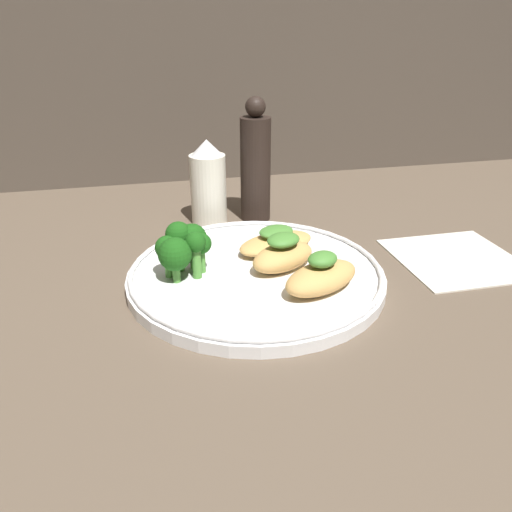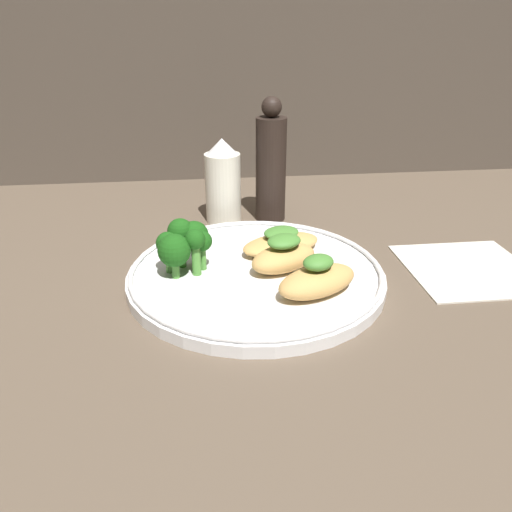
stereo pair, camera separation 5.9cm
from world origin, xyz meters
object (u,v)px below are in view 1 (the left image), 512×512
object	(u,v)px
broccoli_bunch	(183,246)
pepper_grinder	(255,165)
plate	(256,274)
sauce_bottle	(208,184)

from	to	relation	value
broccoli_bunch	pepper_grinder	size ratio (longest dim) A/B	0.36
plate	broccoli_bunch	size ratio (longest dim) A/B	4.56
broccoli_bunch	pepper_grinder	bearing A→B (deg)	56.32
broccoli_bunch	sauce_bottle	world-z (taller)	sauce_bottle
plate	pepper_grinder	size ratio (longest dim) A/B	1.64
plate	sauce_bottle	xyz separation A→B (cm)	(-2.71, 20.56, 5.18)
plate	pepper_grinder	distance (cm)	22.39
broccoli_bunch	pepper_grinder	xyz separation A→B (cm)	(13.04, 19.57, 3.43)
plate	pepper_grinder	world-z (taller)	pepper_grinder
plate	sauce_bottle	distance (cm)	21.37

